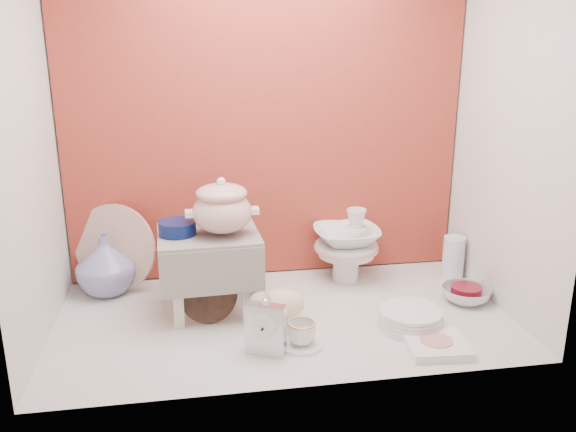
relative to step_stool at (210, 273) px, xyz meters
name	(u,v)px	position (x,y,z in m)	size (l,w,h in m)	color
ground	(284,317)	(0.29, -0.11, -0.17)	(1.80, 1.80, 0.00)	silver
niche_shell	(276,78)	(0.29, 0.07, 0.76)	(1.86, 1.03, 1.53)	#A63129
step_stool	(210,273)	(0.00, 0.00, 0.00)	(0.40, 0.34, 0.34)	silver
soup_tureen	(222,206)	(0.06, -0.03, 0.29)	(0.27, 0.27, 0.23)	white
cobalt_bowl	(177,228)	(-0.12, 0.00, 0.20)	(0.15, 0.15, 0.05)	#0A174B
floral_platter	(114,247)	(-0.40, 0.30, 0.02)	(0.39, 0.09, 0.38)	silver
blue_white_vase	(106,265)	(-0.44, 0.25, -0.04)	(0.26, 0.26, 0.27)	silver
lacquer_tray	(208,294)	(-0.01, -0.08, -0.06)	(0.23, 0.08, 0.22)	black
mantel_clock	(266,327)	(0.18, -0.38, -0.06)	(0.14, 0.05, 0.21)	silver
plush_pig	(281,304)	(0.27, -0.14, -0.10)	(0.24, 0.16, 0.14)	beige
teacup_saucer	(301,344)	(0.31, -0.35, -0.16)	(0.16, 0.16, 0.01)	white
gold_rim_teacup	(301,333)	(0.31, -0.35, -0.11)	(0.11, 0.11, 0.09)	white
lattice_dish	(436,344)	(0.79, -0.44, -0.15)	(0.21, 0.21, 0.03)	white
dinner_plate_stack	(411,318)	(0.76, -0.27, -0.13)	(0.26, 0.26, 0.07)	white
crystal_bowl	(466,295)	(1.07, -0.09, -0.14)	(0.21, 0.21, 0.06)	silver
clear_glass_vase	(453,258)	(1.13, 0.16, -0.07)	(0.10, 0.10, 0.20)	silver
porcelain_tower	(346,245)	(0.63, 0.23, 0.00)	(0.30, 0.30, 0.34)	white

